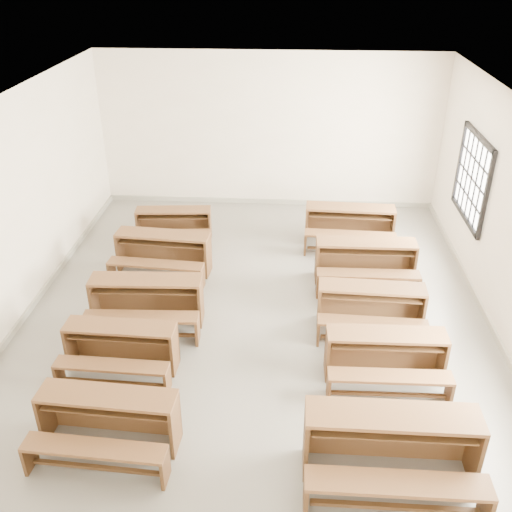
# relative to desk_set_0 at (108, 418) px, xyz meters

# --- Properties ---
(room) EXTENTS (8.50, 8.50, 3.20)m
(room) POSITION_rel_desk_set_0_xyz_m (1.56, 2.71, 1.74)
(room) COLOR slate
(room) RESTS_ON ground
(desk_set_0) EXTENTS (1.58, 0.88, 0.69)m
(desk_set_0) POSITION_rel_desk_set_0_xyz_m (0.00, 0.00, 0.00)
(desk_set_0) COLOR brown
(desk_set_0) RESTS_ON ground
(desk_set_1) EXTENTS (1.48, 0.80, 0.65)m
(desk_set_1) POSITION_rel_desk_set_0_xyz_m (-0.22, 1.32, -0.02)
(desk_set_1) COLOR brown
(desk_set_1) RESTS_ON ground
(desk_set_2) EXTENTS (1.66, 0.91, 0.73)m
(desk_set_2) POSITION_rel_desk_set_0_xyz_m (-0.12, 2.37, 0.02)
(desk_set_2) COLOR brown
(desk_set_2) RESTS_ON ground
(desk_set_3) EXTENTS (1.65, 0.95, 0.71)m
(desk_set_3) POSITION_rel_desk_set_0_xyz_m (-0.20, 3.87, 0.01)
(desk_set_3) COLOR brown
(desk_set_3) RESTS_ON ground
(desk_set_4) EXTENTS (1.45, 0.84, 0.63)m
(desk_set_4) POSITION_rel_desk_set_0_xyz_m (-0.24, 5.07, -0.04)
(desk_set_4) COLOR brown
(desk_set_4) RESTS_ON ground
(desk_set_5) EXTENTS (1.79, 0.93, 0.81)m
(desk_set_5) POSITION_rel_desk_set_0_xyz_m (3.05, -0.23, 0.07)
(desk_set_5) COLOR brown
(desk_set_5) RESTS_ON ground
(desk_set_6) EXTENTS (1.52, 0.81, 0.68)m
(desk_set_6) POSITION_rel_desk_set_0_xyz_m (3.21, 1.33, -0.01)
(desk_set_6) COLOR brown
(desk_set_6) RESTS_ON ground
(desk_set_7) EXTENTS (1.56, 0.85, 0.69)m
(desk_set_7) POSITION_rel_desk_set_0_xyz_m (3.15, 2.45, -0.00)
(desk_set_7) COLOR brown
(desk_set_7) RESTS_ON ground
(desk_set_8) EXTENTS (1.63, 0.86, 0.73)m
(desk_set_8) POSITION_rel_desk_set_0_xyz_m (3.21, 3.76, 0.02)
(desk_set_8) COLOR brown
(desk_set_8) RESTS_ON ground
(desk_set_9) EXTENTS (1.67, 0.92, 0.74)m
(desk_set_9) POSITION_rel_desk_set_0_xyz_m (3.05, 5.14, 0.03)
(desk_set_9) COLOR brown
(desk_set_9) RESTS_ON ground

